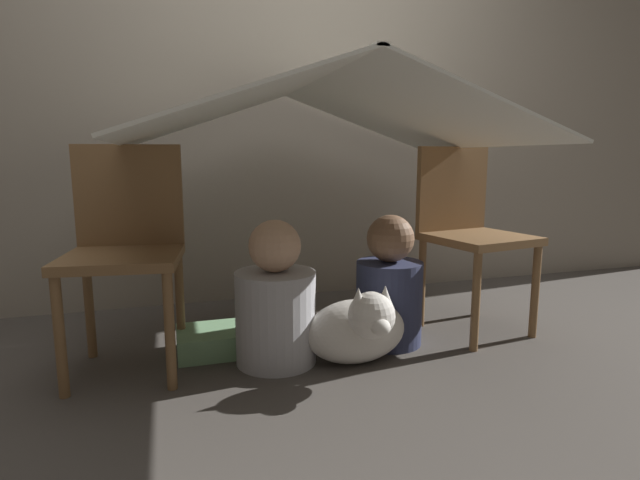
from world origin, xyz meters
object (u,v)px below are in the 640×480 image
(chair_left, at_px, (126,243))
(person_second, at_px, (389,289))
(chair_right, at_px, (468,227))
(dog, at_px, (359,328))
(person_front, at_px, (276,304))

(chair_left, xyz_separation_m, person_second, (1.08, -0.08, -0.24))
(chair_left, xyz_separation_m, chair_right, (1.52, -0.00, 0.00))
(person_second, relative_size, dog, 1.38)
(chair_left, xyz_separation_m, person_front, (0.55, -0.15, -0.25))
(person_second, distance_m, dog, 0.31)
(chair_left, distance_m, chair_right, 1.52)
(person_front, bearing_deg, chair_left, 165.30)
(chair_left, bearing_deg, person_second, 2.79)
(chair_left, height_order, chair_right, same)
(chair_left, bearing_deg, person_front, -7.49)
(chair_left, relative_size, chair_right, 1.00)
(chair_left, distance_m, person_front, 0.63)
(person_front, xyz_separation_m, dog, (0.30, -0.14, -0.08))
(chair_right, xyz_separation_m, person_second, (-0.44, -0.08, -0.24))
(person_second, bearing_deg, chair_right, 10.59)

